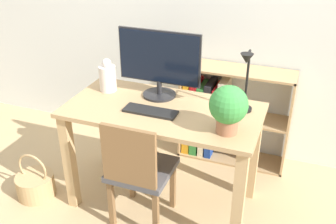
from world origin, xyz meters
The scene contains 11 objects.
ground_plane centered at (0.00, 0.00, 0.00)m, with size 10.00×10.00×0.00m, color tan.
wall_back centered at (0.00, 0.91, 1.30)m, with size 8.00×0.05×2.60m.
desk centered at (0.00, 0.00, 0.62)m, with size 1.31×0.66×0.78m.
monitor centered at (-0.09, 0.18, 1.04)m, with size 0.59×0.23×0.47m.
keyboard centered at (-0.05, -0.08, 0.78)m, with size 0.36×0.12×0.02m.
vase centered at (-0.48, 0.13, 0.88)m, with size 0.12×0.12×0.24m.
desk_lamp centered at (0.51, 0.11, 1.04)m, with size 0.10×0.19×0.42m.
potted_plant centered at (0.47, -0.15, 0.94)m, with size 0.23×0.23×0.30m.
chair centered at (-0.07, -0.27, 0.44)m, with size 0.40×0.40×0.82m.
bookshelf centered at (0.19, 0.73, 0.40)m, with size 0.90×0.28×0.83m.
basket centered at (-0.93, -0.29, 0.10)m, with size 0.28×0.28×0.37m.
Camera 1 is at (0.85, -2.16, 1.98)m, focal length 42.00 mm.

